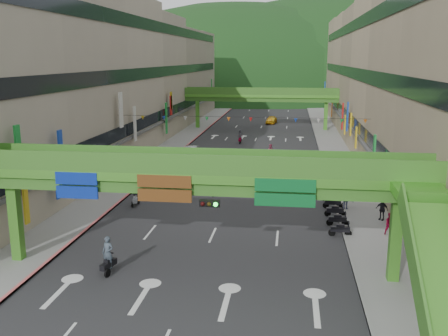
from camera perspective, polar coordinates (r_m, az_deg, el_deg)
The scene contains 23 objects.
ground at distance 24.45m, azimuth -5.92°, elevation -17.34°, with size 320.00×320.00×0.00m, color black.
road_slab at distance 71.79m, azimuth 3.42°, elevation 2.77°, with size 18.00×140.00×0.02m, color #28282B.
sidewalk_left at distance 73.40m, azimuth -5.18°, elevation 3.01°, with size 4.00×140.00×0.15m, color gray.
sidewalk_right at distance 71.83m, azimuth 12.21°, elevation 2.57°, with size 4.00×140.00×0.15m, color gray.
curb_left at distance 73.00m, azimuth -3.73°, elevation 2.99°, with size 0.20×140.00×0.18m, color #CC5959.
curb_right at distance 71.69m, azimuth 10.70°, elevation 2.63°, with size 0.20×140.00×0.18m, color gray.
building_row_left at distance 74.63m, azimuth -11.37°, elevation 10.22°, with size 12.80×95.00×19.00m.
building_row_right at distance 71.94m, azimuth 18.96°, elevation 9.72°, with size 12.80×95.00×19.00m.
overpass_near at distance 27.20m, azimuth -1.61°, elevation -2.26°, with size 28.00×12.27×7.10m.
overpass_far at distance 85.99m, azimuth 4.23°, elevation 8.00°, with size 28.00×2.20×7.10m.
hill_left at distance 182.10m, azimuth 1.31°, elevation 8.70°, with size 168.00×140.00×112.00m, color #1C4419.
hill_right at distance 201.91m, azimuth 13.45°, elevation 8.74°, with size 208.00×176.00×128.00m, color #1C4419.
bunting_string at distance 51.21m, azimuth 1.80°, elevation 5.58°, with size 26.00×0.36×0.47m.
scooter_rider_near at distance 29.66m, azimuth -13.11°, elevation -9.77°, with size 0.78×1.58×2.22m.
scooter_rider_mid at distance 58.85m, azimuth 5.38°, elevation 1.71°, with size 0.93×1.60×2.22m.
scooter_rider_left at distance 42.30m, azimuth -10.10°, elevation -3.01°, with size 0.99×1.59×1.94m.
scooter_rider_far at distance 71.91m, azimuth 1.86°, elevation 3.61°, with size 0.82×1.60×2.00m.
parked_scooter_row at distance 39.82m, azimuth 12.57°, elevation -4.75°, with size 1.60×9.35×1.08m.
car_silver at distance 62.07m, azimuth -3.79°, elevation 1.86°, with size 1.45×4.15×1.37m, color #A9A9B2.
car_yellow at distance 94.11m, azimuth 5.45°, elevation 5.50°, with size 1.70×4.22×1.44m, color yellow.
pedestrian_red at distance 36.47m, azimuth 18.45°, elevation -6.30°, with size 0.76×0.59×1.56m, color #A30A31.
pedestrian_dark at distance 39.53m, azimuth 17.60°, elevation -4.73°, with size 0.96×0.40×1.63m, color black.
pedestrian_blue at distance 41.55m, azimuth 13.77°, elevation -3.50°, with size 0.87×0.56×1.87m, color #2F3150.
Camera 1 is at (5.20, -20.57, 12.15)m, focal length 40.00 mm.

